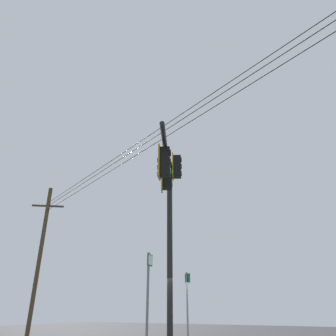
{
  "coord_description": "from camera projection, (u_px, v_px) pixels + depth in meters",
  "views": [
    {
      "loc": [
        10.39,
        6.62,
        1.49
      ],
      "look_at": [
        1.55,
        1.44,
        6.12
      ],
      "focal_mm": 33.93,
      "sensor_mm": 36.0,
      "label": 1
    }
  ],
  "objects": [
    {
      "name": "signal_mast_assembly",
      "position": [
        168.0,
        197.0,
        11.13
      ],
      "size": [
        3.98,
        2.39,
        7.19
      ],
      "color": "black",
      "rests_on": "ground"
    },
    {
      "name": "overhead_wire_span",
      "position": [
        193.0,
        113.0,
        12.19
      ],
      "size": [
        11.45,
        29.65,
        0.94
      ],
      "color": "black"
    },
    {
      "name": "utility_pole_wooden",
      "position": [
        40.0,
        254.0,
        22.15
      ],
      "size": [
        1.49,
        1.84,
        10.02
      ],
      "color": "#4C3823",
      "rests_on": "ground"
    },
    {
      "name": "route_sign_secondary",
      "position": [
        148.0,
        300.0,
        8.57
      ],
      "size": [
        0.29,
        0.11,
        3.02
      ],
      "color": "slate",
      "rests_on": "ground"
    },
    {
      "name": "route_sign_primary",
      "position": [
        187.0,
        305.0,
        11.76
      ],
      "size": [
        0.18,
        0.29,
        2.86
      ],
      "color": "slate",
      "rests_on": "ground"
    }
  ]
}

